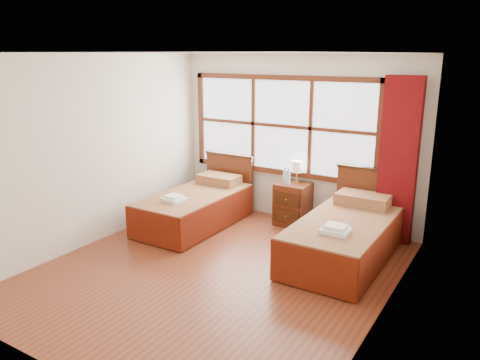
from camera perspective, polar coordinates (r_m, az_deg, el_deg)
The scene contains 15 objects.
floor at distance 5.88m, azimuth -2.99°, elevation -11.00°, with size 4.50×4.50×0.00m, color brown.
ceiling at distance 5.28m, azimuth -3.39°, elevation 15.22°, with size 4.50×4.50×0.00m, color white.
wall_back at distance 7.36m, azimuth 6.89°, elevation 4.93°, with size 4.00×4.00×0.00m, color silver.
wall_left at distance 6.76m, azimuth -17.28°, elevation 3.45°, with size 4.50×4.50×0.00m, color silver.
wall_right at distance 4.63m, azimuth 17.61°, elevation -1.76°, with size 4.50×4.50×0.00m, color silver.
window at distance 7.40m, azimuth 5.05°, elevation 6.61°, with size 3.16×0.06×1.56m.
curtain at distance 6.75m, azimuth 18.76°, elevation 2.18°, with size 0.50×0.16×2.30m, color #680A0C.
bed_left at distance 7.31m, azimuth -5.30°, elevation -3.22°, with size 1.00×2.02×0.96m.
bed_right at distance 6.24m, azimuth 12.75°, elevation -6.65°, with size 1.05×2.07×1.02m.
nightstand at distance 7.33m, azimuth 6.44°, elevation -2.92°, with size 0.50×0.49×0.66m.
towels_left at distance 6.88m, azimuth -8.04°, elevation -2.25°, with size 0.32×0.29×0.09m.
towels_right at distance 5.66m, azimuth 11.55°, elevation -5.91°, with size 0.33×0.29×0.10m.
lamp at distance 7.25m, azimuth 6.98°, elevation 1.56°, with size 0.17×0.17×0.34m.
bottle_near at distance 7.22m, azimuth 5.50°, elevation 0.49°, with size 0.07×0.07×0.25m.
bottle_far at distance 7.15m, azimuth 5.90°, elevation 0.36°, with size 0.07×0.07×0.25m.
Camera 1 is at (3.03, -4.33, 2.59)m, focal length 35.00 mm.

